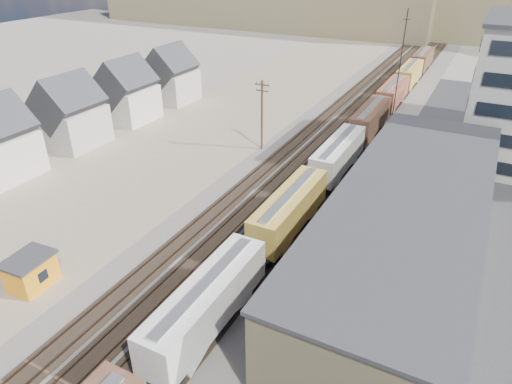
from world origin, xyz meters
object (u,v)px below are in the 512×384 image
at_px(freight_train, 356,135).
at_px(maintenance_shed, 31,271).
at_px(utility_pole_north, 262,114).
at_px(parked_car_blue, 492,157).

relative_size(freight_train, maintenance_shed, 28.50).
bearing_deg(freight_train, utility_pole_north, -159.60).
bearing_deg(freight_train, maintenance_shed, -112.00).
bearing_deg(parked_car_blue, maintenance_shed, -143.89).
relative_size(utility_pole_north, parked_car_blue, 1.79).
xyz_separation_m(freight_train, maintenance_shed, (-16.37, -40.51, -1.29)).
height_order(freight_train, maintenance_shed, freight_train).
xyz_separation_m(freight_train, parked_car_blue, (17.54, 5.62, -2.02)).
distance_m(freight_train, parked_car_blue, 18.53).
distance_m(freight_train, utility_pole_north, 13.36).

